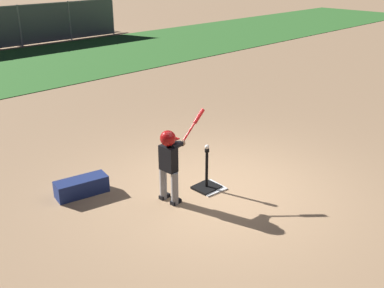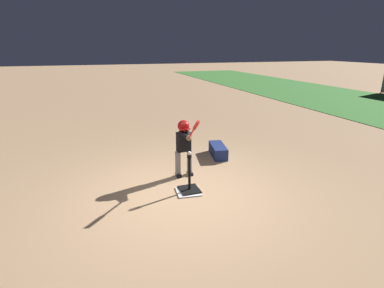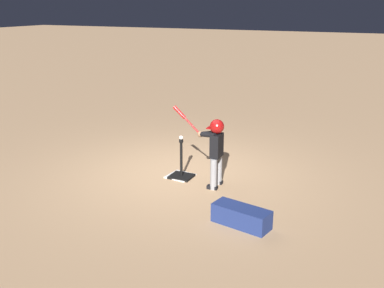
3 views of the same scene
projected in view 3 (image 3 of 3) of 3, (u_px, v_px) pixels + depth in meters
The scene contains 6 objects.
ground_plane at pixel (181, 173), 8.40m from camera, with size 90.00×90.00×0.00m, color tan.
home_plate at pixel (180, 176), 8.23m from camera, with size 0.44×0.44×0.02m, color white.
batting_tee at pixel (181, 172), 8.16m from camera, with size 0.40×0.36×0.72m.
batter_child at pixel (215, 144), 7.57m from camera, with size 0.93×0.38×1.37m.
baseball at pixel (181, 138), 7.96m from camera, with size 0.07×0.07×0.07m, color white.
equipment_bag at pixel (241, 216), 6.39m from camera, with size 0.84×0.32×0.28m, color navy.
Camera 3 is at (-3.54, 7.01, 3.04)m, focal length 42.00 mm.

